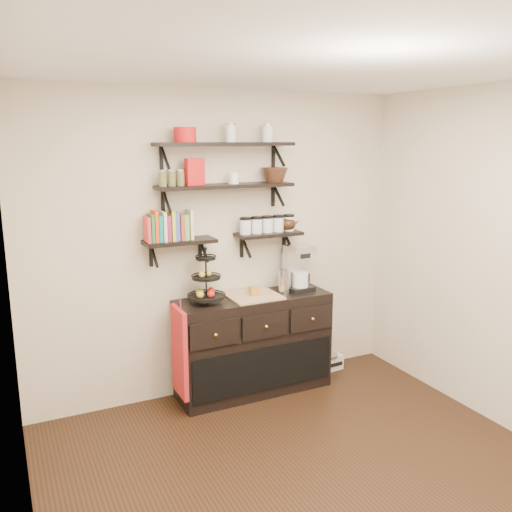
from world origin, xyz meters
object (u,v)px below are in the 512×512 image
object	(u,v)px
radio	(329,362)
coffee_maker	(298,269)
sideboard	(253,344)
fruit_stand	(206,285)

from	to	relation	value
radio	coffee_maker	bearing A→B (deg)	-177.08
sideboard	fruit_stand	bearing A→B (deg)	179.59
coffee_maker	radio	distance (m)	1.10
sideboard	fruit_stand	xyz separation A→B (m)	(-0.44, 0.00, 0.61)
fruit_stand	coffee_maker	size ratio (longest dim) A/B	1.10
sideboard	fruit_stand	size ratio (longest dim) A/B	3.00
fruit_stand	coffee_maker	world-z (taller)	fruit_stand
sideboard	fruit_stand	distance (m)	0.75
fruit_stand	radio	bearing A→B (deg)	3.42
coffee_maker	fruit_stand	bearing A→B (deg)	176.64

